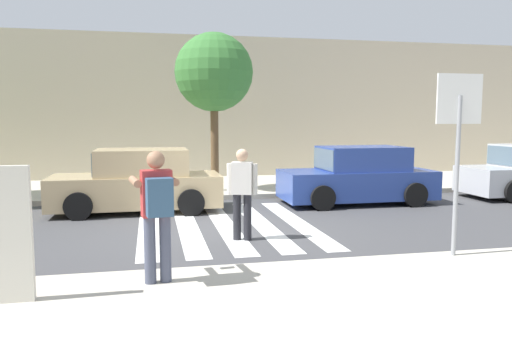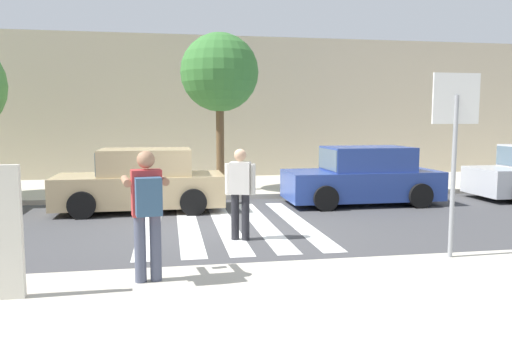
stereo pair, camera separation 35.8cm
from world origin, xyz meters
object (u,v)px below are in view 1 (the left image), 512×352
at_px(pedestrian_crossing, 242,189).
at_px(street_tree_center, 214,73).
at_px(photographer_with_backpack, 157,205).
at_px(parked_car_tan, 138,182).
at_px(parked_car_blue, 358,177).
at_px(stop_sign, 458,124).

relative_size(pedestrian_crossing, street_tree_center, 0.37).
height_order(photographer_with_backpack, parked_car_tan, photographer_with_backpack).
height_order(pedestrian_crossing, street_tree_center, street_tree_center).
relative_size(photographer_with_backpack, pedestrian_crossing, 1.00).
bearing_deg(pedestrian_crossing, parked_car_blue, 42.22).
bearing_deg(parked_car_tan, stop_sign, -49.09).
xyz_separation_m(stop_sign, photographer_with_backpack, (-4.57, -0.42, -1.03)).
xyz_separation_m(photographer_with_backpack, pedestrian_crossing, (1.60, 2.65, -0.19)).
height_order(pedestrian_crossing, parked_car_blue, pedestrian_crossing).
xyz_separation_m(pedestrian_crossing, parked_car_blue, (3.84, 3.49, -0.25)).
bearing_deg(pedestrian_crossing, photographer_with_backpack, -121.11).
bearing_deg(street_tree_center, parked_car_blue, -32.83).
height_order(stop_sign, pedestrian_crossing, stop_sign).
xyz_separation_m(stop_sign, pedestrian_crossing, (-2.97, 2.22, -1.22)).
relative_size(parked_car_blue, street_tree_center, 0.87).
xyz_separation_m(stop_sign, street_tree_center, (-2.74, 8.04, 1.44)).
relative_size(stop_sign, street_tree_center, 0.60).
xyz_separation_m(parked_car_tan, street_tree_center, (2.21, 2.33, 2.92)).
relative_size(parked_car_tan, street_tree_center, 0.87).
distance_m(parked_car_tan, parked_car_blue, 5.82).
bearing_deg(photographer_with_backpack, parked_car_blue, 48.43).
xyz_separation_m(pedestrian_crossing, parked_car_tan, (-1.98, 3.49, -0.25)).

